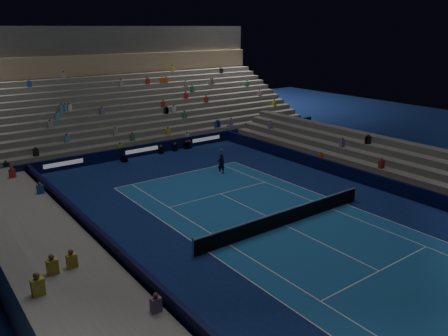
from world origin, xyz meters
TOP-DOWN VIEW (x-y plane):
  - ground at (0.00, 0.00)m, footprint 90.00×90.00m
  - court_surface at (0.00, 0.00)m, footprint 10.97×23.77m
  - sponsor_barrier_far at (0.00, 18.50)m, footprint 44.00×0.25m
  - sponsor_barrier_east at (9.70, 0.00)m, footprint 0.25×37.00m
  - sponsor_barrier_west at (-9.70, 0.00)m, footprint 0.25×37.00m
  - grandstand_main at (0.00, 27.90)m, footprint 44.00×15.20m
  - grandstand_east at (13.17, 0.00)m, footprint 5.00×37.00m
  - grandstand_west at (-13.17, 0.00)m, footprint 5.00×37.00m
  - tennis_net at (0.00, 0.00)m, footprint 12.90×0.10m
  - tennis_player at (2.74, 10.06)m, footprint 0.66×0.52m
  - broadcast_camera at (-2.07, 17.64)m, footprint 0.50×0.91m

SIDE VIEW (x-z plane):
  - ground at x=0.00m, z-range 0.00..0.00m
  - court_surface at x=0.00m, z-range 0.00..0.01m
  - broadcast_camera at x=-2.07m, z-range 0.01..0.58m
  - sponsor_barrier_far at x=0.00m, z-range 0.00..1.00m
  - sponsor_barrier_east at x=9.70m, z-range 0.00..1.00m
  - sponsor_barrier_west at x=-9.70m, z-range 0.00..1.00m
  - tennis_net at x=0.00m, z-range -0.05..1.05m
  - tennis_player at x=2.74m, z-range 0.00..1.58m
  - grandstand_east at x=13.17m, z-range -0.33..2.17m
  - grandstand_west at x=-13.17m, z-range -0.33..2.17m
  - grandstand_main at x=0.00m, z-range -2.22..8.98m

